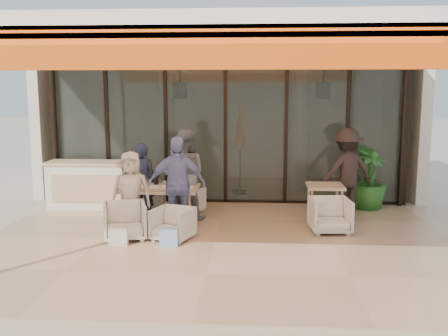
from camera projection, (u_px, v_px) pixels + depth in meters
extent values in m
plane|color=#C6B293|center=(215.00, 243.00, 8.50)|extent=(70.00, 70.00, 0.00)
cube|color=tan|center=(215.00, 243.00, 8.49)|extent=(8.00, 6.00, 0.01)
cube|color=silver|center=(214.00, 44.00, 7.97)|extent=(8.00, 6.00, 0.20)
cube|color=#F9550D|center=(191.00, 47.00, 5.12)|extent=(8.00, 0.12, 0.45)
cube|color=orange|center=(198.00, 42.00, 5.78)|extent=(8.00, 1.50, 0.06)
cylinder|color=black|center=(55.00, 133.00, 11.32)|extent=(0.12, 0.12, 3.20)
cylinder|color=black|center=(403.00, 135.00, 10.84)|extent=(0.12, 0.12, 3.20)
cube|color=#9EADA3|center=(226.00, 133.00, 11.20)|extent=(8.00, 0.03, 3.20)
cube|color=black|center=(225.00, 201.00, 11.45)|extent=(8.00, 0.10, 0.08)
cube|color=black|center=(226.00, 63.00, 10.95)|extent=(8.00, 0.10, 0.08)
cube|color=black|center=(52.00, 132.00, 11.45)|extent=(0.08, 0.10, 3.20)
cube|color=black|center=(107.00, 133.00, 11.37)|extent=(0.08, 0.10, 3.20)
cube|color=black|center=(166.00, 133.00, 11.28)|extent=(0.08, 0.10, 3.20)
cube|color=black|center=(226.00, 133.00, 11.20)|extent=(0.08, 0.10, 3.20)
cube|color=black|center=(286.00, 134.00, 11.11)|extent=(0.08, 0.10, 3.20)
cube|color=black|center=(347.00, 134.00, 11.03)|extent=(0.08, 0.10, 3.20)
cube|color=black|center=(407.00, 134.00, 10.95)|extent=(0.08, 0.10, 3.20)
cube|color=silver|center=(233.00, 119.00, 14.63)|extent=(9.00, 0.25, 3.40)
cube|color=silver|center=(64.00, 123.00, 13.18)|extent=(0.25, 3.50, 3.40)
cube|color=silver|center=(403.00, 124.00, 12.63)|extent=(0.25, 3.50, 3.40)
cube|color=silver|center=(230.00, 56.00, 12.64)|extent=(9.00, 3.50, 0.25)
cube|color=#DCB486|center=(229.00, 187.00, 13.17)|extent=(8.00, 3.50, 0.02)
cylinder|color=silver|center=(168.00, 131.00, 12.89)|extent=(0.40, 0.40, 3.00)
cylinder|color=silver|center=(300.00, 132.00, 12.68)|extent=(0.40, 0.40, 3.00)
cylinder|color=black|center=(180.00, 72.00, 12.23)|extent=(0.03, 0.03, 0.70)
cube|color=black|center=(180.00, 90.00, 12.31)|extent=(0.30, 0.30, 0.40)
sphere|color=#FFBF72|center=(180.00, 90.00, 12.31)|extent=(0.18, 0.18, 0.18)
cylinder|color=black|center=(324.00, 72.00, 12.01)|extent=(0.03, 0.03, 0.70)
cube|color=black|center=(323.00, 90.00, 12.09)|extent=(0.30, 0.30, 0.40)
sphere|color=#FFBF72|center=(323.00, 90.00, 12.09)|extent=(0.18, 0.18, 0.18)
cylinder|color=black|center=(240.00, 192.00, 12.41)|extent=(0.40, 0.40, 0.05)
cylinder|color=black|center=(240.00, 152.00, 12.25)|extent=(0.04, 0.04, 2.10)
cone|color=#DF5813|center=(240.00, 126.00, 12.15)|extent=(0.32, 0.32, 1.10)
cube|color=silver|center=(91.00, 186.00, 10.87)|extent=(1.80, 0.60, 1.00)
cube|color=#DCB486|center=(90.00, 163.00, 10.78)|extent=(1.85, 0.65, 0.06)
cube|color=#DCB486|center=(86.00, 189.00, 10.56)|extent=(1.50, 0.02, 0.60)
cube|color=#DCB486|center=(159.00, 188.00, 9.48)|extent=(1.50, 0.90, 0.05)
cube|color=white|center=(159.00, 187.00, 9.47)|extent=(1.30, 0.35, 0.01)
cylinder|color=#DCB486|center=(123.00, 211.00, 9.26)|extent=(0.06, 0.06, 0.70)
cylinder|color=#DCB486|center=(189.00, 212.00, 9.18)|extent=(0.06, 0.06, 0.70)
cylinder|color=#DCB486|center=(131.00, 203.00, 9.89)|extent=(0.06, 0.06, 0.70)
cylinder|color=#DCB486|center=(193.00, 204.00, 9.81)|extent=(0.06, 0.06, 0.70)
cylinder|color=white|center=(133.00, 185.00, 9.34)|extent=(0.06, 0.06, 0.11)
cylinder|color=white|center=(148.00, 182.00, 9.68)|extent=(0.06, 0.06, 0.11)
cylinder|color=white|center=(160.00, 185.00, 9.36)|extent=(0.06, 0.06, 0.11)
cylinder|color=white|center=(176.00, 183.00, 9.62)|extent=(0.06, 0.06, 0.11)
cylinder|color=white|center=(183.00, 186.00, 9.23)|extent=(0.06, 0.06, 0.11)
cylinder|color=brown|center=(132.00, 181.00, 9.64)|extent=(0.07, 0.07, 0.16)
cylinder|color=black|center=(156.00, 180.00, 9.74)|extent=(0.09, 0.09, 0.17)
cylinder|color=black|center=(156.00, 175.00, 9.73)|extent=(0.10, 0.10, 0.01)
cylinder|color=white|center=(131.00, 190.00, 9.20)|extent=(0.22, 0.22, 0.01)
cylinder|color=white|center=(180.00, 190.00, 9.15)|extent=(0.22, 0.22, 0.01)
cylinder|color=white|center=(139.00, 183.00, 9.81)|extent=(0.22, 0.22, 0.01)
cylinder|color=white|center=(185.00, 184.00, 9.76)|extent=(0.22, 0.22, 0.01)
imported|color=silver|center=(148.00, 196.00, 10.50)|extent=(0.75, 0.71, 0.72)
imported|color=silver|center=(188.00, 199.00, 10.45)|extent=(0.75, 0.72, 0.62)
imported|color=silver|center=(125.00, 219.00, 8.62)|extent=(0.87, 0.84, 0.73)
imported|color=silver|center=(173.00, 222.00, 8.58)|extent=(0.78, 0.76, 0.64)
imported|color=#1B243C|center=(142.00, 181.00, 9.94)|extent=(0.57, 0.38, 1.54)
imported|color=slate|center=(184.00, 175.00, 9.86)|extent=(0.89, 0.70, 1.82)
imported|color=beige|center=(131.00, 192.00, 9.06)|extent=(0.75, 0.51, 1.48)
imported|color=#6770AC|center=(177.00, 185.00, 8.98)|extent=(1.09, 0.58, 1.76)
cube|color=silver|center=(119.00, 237.00, 8.26)|extent=(0.30, 0.10, 0.34)
cube|color=#99BFD8|center=(169.00, 238.00, 8.21)|extent=(0.30, 0.10, 0.34)
cube|color=#DCB486|center=(325.00, 186.00, 9.71)|extent=(0.70, 0.70, 0.05)
cylinder|color=#DCB486|center=(312.00, 208.00, 9.51)|extent=(0.05, 0.05, 0.70)
cylinder|color=#DCB486|center=(341.00, 208.00, 9.47)|extent=(0.05, 0.05, 0.70)
cylinder|color=#DCB486|center=(309.00, 201.00, 10.06)|extent=(0.05, 0.05, 0.70)
cylinder|color=#DCB486|center=(337.00, 202.00, 10.03)|extent=(0.05, 0.05, 0.70)
imported|color=silver|center=(330.00, 214.00, 9.03)|extent=(0.75, 0.71, 0.71)
imported|color=black|center=(347.00, 172.00, 10.29)|extent=(1.32, 1.00, 1.80)
imported|color=#1E5919|center=(369.00, 178.00, 10.73)|extent=(1.09, 1.09, 1.38)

